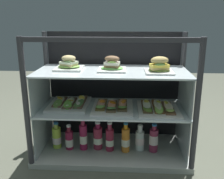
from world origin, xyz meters
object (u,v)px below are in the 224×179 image
juice_bottle_tucked_behind (57,138)px  juice_bottle_front_right_end (126,140)px  plated_roll_sandwich_right_of_center (69,64)px  open_sandwich_tray_far_left (158,108)px  juice_bottle_back_left (83,137)px  juice_bottle_back_right (110,139)px  juice_bottle_back_center (154,140)px  juice_bottle_front_second (98,138)px  juice_bottle_front_left_end (69,140)px  plated_roll_sandwich_left_of_center (112,66)px  open_sandwich_tray_right_of_center (112,106)px  open_sandwich_tray_center (70,103)px  juice_bottle_front_middle (140,140)px  plated_roll_sandwich_center (159,67)px

juice_bottle_tucked_behind → juice_bottle_front_right_end: (0.54, -0.03, 0.01)m
plated_roll_sandwich_right_of_center → juice_bottle_front_right_end: bearing=-9.0°
open_sandwich_tray_far_left → juice_bottle_back_left: open_sandwich_tray_far_left is taller
juice_bottle_tucked_behind → juice_bottle_back_right: bearing=-3.2°
plated_roll_sandwich_right_of_center → juice_bottle_back_left: (0.10, -0.05, -0.56)m
juice_bottle_back_center → juice_bottle_back_left: bearing=179.7°
juice_bottle_front_second → juice_bottle_front_right_end: 0.22m
juice_bottle_front_second → juice_bottle_back_center: 0.43m
juice_bottle_back_left → juice_bottle_front_second: (0.11, 0.02, -0.01)m
juice_bottle_front_left_end → juice_bottle_back_right: bearing=-0.6°
plated_roll_sandwich_right_of_center → juice_bottle_front_second: 0.61m
plated_roll_sandwich_left_of_center → juice_bottle_front_left_end: 0.67m
open_sandwich_tray_right_of_center → juice_bottle_front_second: size_ratio=1.61×
juice_bottle_back_left → plated_roll_sandwich_right_of_center: bearing=152.1°
plated_roll_sandwich_left_of_center → juice_bottle_front_right_end: 0.58m
juice_bottle_back_right → plated_roll_sandwich_left_of_center: bearing=66.2°
juice_bottle_back_center → juice_bottle_front_left_end: bearing=179.9°
plated_roll_sandwich_left_of_center → juice_bottle_front_left_end: bearing=-175.2°
open_sandwich_tray_center → juice_bottle_front_left_end: bearing=-93.9°
open_sandwich_tray_center → juice_bottle_back_right: 0.41m
juice_bottle_front_middle → juice_bottle_back_center: size_ratio=0.92×
juice_bottle_back_left → juice_bottle_front_middle: juice_bottle_back_left is taller
juice_bottle_back_left → juice_bottle_back_right: (0.20, -0.01, -0.01)m
open_sandwich_tray_center → plated_roll_sandwich_right_of_center: bearing=-52.0°
juice_bottle_front_left_end → juice_bottle_back_center: size_ratio=0.90×
open_sandwich_tray_right_of_center → juice_bottle_back_center: bearing=-3.8°
juice_bottle_back_right → juice_bottle_front_middle: size_ratio=1.13×
open_sandwich_tray_right_of_center → juice_bottle_front_right_end: (0.10, -0.03, -0.26)m
open_sandwich_tray_far_left → open_sandwich_tray_center: bearing=174.6°
open_sandwich_tray_center → juice_bottle_back_left: bearing=-30.5°
juice_bottle_front_left_end → juice_bottle_front_middle: 0.55m
juice_bottle_back_right → open_sandwich_tray_far_left: bearing=0.8°
plated_roll_sandwich_right_of_center → plated_roll_sandwich_left_of_center: bearing=-4.7°
juice_bottle_tucked_behind → juice_bottle_back_left: juice_bottle_back_left is taller
juice_bottle_tucked_behind → juice_bottle_back_left: 0.22m
juice_bottle_tucked_behind → juice_bottle_back_center: size_ratio=0.95×
juice_bottle_back_left → juice_bottle_back_right: size_ratio=1.11×
plated_roll_sandwich_center → plated_roll_sandwich_left_of_center: bearing=171.3°
plated_roll_sandwich_center → juice_bottle_back_center: bearing=115.8°
plated_roll_sandwich_left_of_center → open_sandwich_tray_right_of_center: 0.30m
plated_roll_sandwich_left_of_center → juice_bottle_front_right_end: size_ratio=0.86×
open_sandwich_tray_far_left → juice_bottle_front_right_end: open_sandwich_tray_far_left is taller
juice_bottle_front_second → juice_bottle_front_right_end: (0.22, -0.03, 0.01)m
juice_bottle_front_right_end → juice_bottle_tucked_behind: bearing=176.5°
plated_roll_sandwich_left_of_center → juice_bottle_tucked_behind: plated_roll_sandwich_left_of_center is taller
juice_bottle_back_right → juice_bottle_back_center: juice_bottle_back_right is taller
open_sandwich_tray_far_left → juice_bottle_back_right: (-0.36, -0.01, -0.26)m
plated_roll_sandwich_right_of_center → open_sandwich_tray_far_left: bearing=-4.5°
open_sandwich_tray_center → open_sandwich_tray_far_left: bearing=-5.4°
juice_bottle_back_left → juice_bottle_back_center: size_ratio=1.15×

